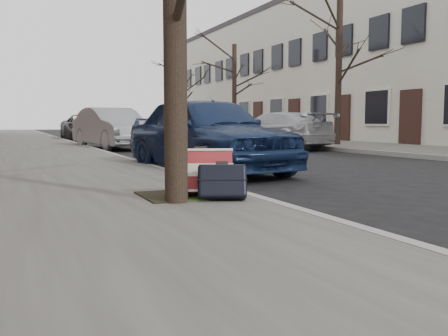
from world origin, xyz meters
name	(u,v)px	position (x,y,z in m)	size (l,w,h in m)	color
ground	(400,211)	(0.00, 0.00, 0.00)	(120.00, 120.00, 0.00)	black
near_sidewalk	(8,147)	(-3.70, 15.00, 0.06)	(5.00, 70.00, 0.12)	#66635C
far_sidewalk	(292,142)	(7.80, 15.00, 0.06)	(4.00, 70.00, 0.12)	slate
house_far	(375,68)	(13.15, 16.00, 3.60)	(6.70, 40.00, 7.20)	beige
dirt_patch	(181,195)	(-2.00, 1.20, 0.13)	(0.85, 0.85, 0.01)	black
suitcase_red	(201,173)	(-1.82, 1.05, 0.38)	(0.67, 0.18, 0.48)	maroon
suitcase_navy	(222,181)	(-1.71, 0.73, 0.32)	(0.50, 0.16, 0.36)	black
car_near_front	(207,134)	(-0.35, 4.56, 0.72)	(1.69, 4.20, 1.43)	#142447
car_near_mid	(113,128)	(-0.39, 13.27, 0.71)	(1.50, 4.30, 1.42)	#919598
car_near_back	(85,127)	(-0.08, 21.99, 0.66)	(2.18, 4.72, 1.31)	#38383D
car_far_front	(276,131)	(4.77, 11.04, 0.63)	(1.76, 4.33, 1.26)	#A6A9AE
car_far_back	(189,124)	(4.92, 20.31, 0.80)	(1.88, 4.68, 1.60)	maroon
tree_far_a	(339,72)	(7.20, 10.88, 2.71)	(0.23, 0.23, 5.18)	black
tree_far_b	(234,91)	(7.20, 19.75, 2.52)	(0.24, 0.24, 4.80)	black
tree_far_c	(185,94)	(7.20, 27.63, 2.77)	(0.24, 0.24, 5.30)	black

